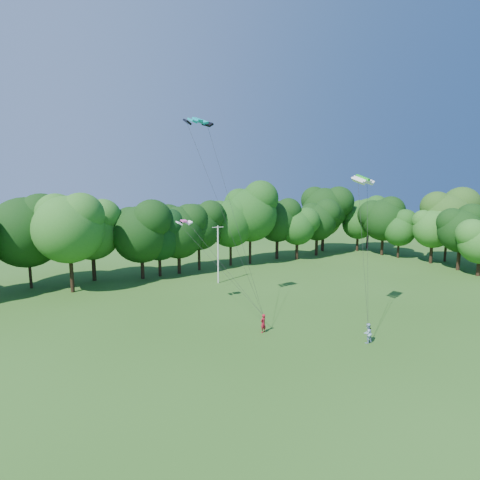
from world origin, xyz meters
TOP-DOWN VIEW (x-y plane):
  - ground at (0.00, 0.00)m, footprint 160.00×160.00m
  - utility_pole at (5.99, 27.57)m, footprint 1.56×0.24m
  - kite_flyer_left at (1.38, 10.29)m, footprint 0.72×0.57m
  - kite_flyer_right at (7.61, 3.87)m, footprint 0.85×0.67m
  - kite_teal at (-1.69, 16.95)m, footprint 2.80×1.42m
  - kite_green at (10.91, 7.99)m, footprint 3.04×2.10m
  - kite_pink at (-2.12, 19.64)m, footprint 1.63×0.82m
  - tree_back_center at (0.52, 35.35)m, footprint 7.83×7.83m
  - tree_back_east at (35.65, 38.87)m, footprint 7.85×7.85m
  - tree_flank_east at (46.36, 19.82)m, footprint 9.35×9.35m

SIDE VIEW (x-z plane):
  - ground at x=0.00m, z-range 0.00..0.00m
  - kite_flyer_right at x=7.61m, z-range 0.00..1.72m
  - kite_flyer_left at x=1.38m, z-range 0.00..1.72m
  - utility_pole at x=5.99m, z-range 0.12..7.93m
  - tree_back_center at x=0.52m, z-range 1.42..12.81m
  - tree_back_east at x=35.65m, z-range 1.42..12.83m
  - tree_flank_east at x=46.36m, z-range 1.69..15.30m
  - kite_pink at x=-2.12m, z-range 9.39..9.64m
  - kite_green at x=10.91m, z-range 13.57..14.19m
  - kite_teal at x=-1.69m, z-range 19.00..19.55m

